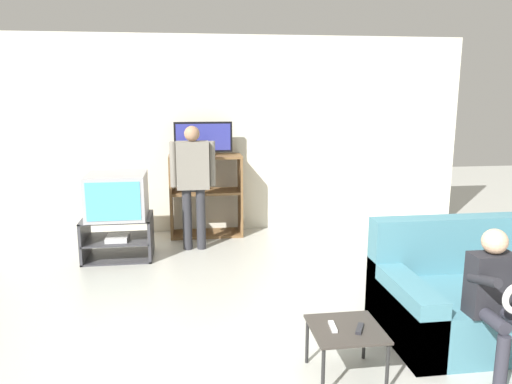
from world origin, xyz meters
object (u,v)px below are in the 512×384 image
(television_main, at_px, (117,196))
(person_seated_child, at_px, (497,293))
(remote_control_white, at_px, (333,327))
(couch, at_px, (478,299))
(media_shelf, at_px, (206,195))
(television_flat, at_px, (203,140))
(remote_control_black, at_px, (360,329))
(person_standing_adult, at_px, (193,176))
(snack_table, at_px, (346,333))
(tv_stand, at_px, (118,237))

(television_main, distance_m, person_seated_child, 3.96)
(remote_control_white, xyz_separation_m, couch, (1.33, 0.47, -0.09))
(media_shelf, height_order, television_flat, television_flat)
(remote_control_black, distance_m, person_seated_child, 0.94)
(remote_control_black, xyz_separation_m, person_seated_child, (0.92, -0.05, 0.22))
(media_shelf, distance_m, person_seated_child, 4.00)
(person_standing_adult, bearing_deg, snack_table, -71.96)
(snack_table, distance_m, couch, 1.33)
(media_shelf, relative_size, remote_control_black, 7.41)
(snack_table, bearing_deg, tv_stand, 123.74)
(remote_control_black, distance_m, couch, 1.28)
(television_flat, bearing_deg, remote_control_black, -76.12)
(television_main, distance_m, snack_table, 3.28)
(remote_control_black, relative_size, remote_control_white, 1.00)
(remote_control_white, relative_size, person_seated_child, 0.14)
(remote_control_black, bearing_deg, person_seated_child, 23.72)
(media_shelf, distance_m, snack_table, 3.58)
(person_standing_adult, bearing_deg, remote_control_black, -70.87)
(tv_stand, height_order, remote_control_white, tv_stand)
(snack_table, distance_m, remote_control_black, 0.10)
(person_standing_adult, bearing_deg, remote_control_white, -73.52)
(media_shelf, height_order, person_seated_child, media_shelf)
(media_shelf, relative_size, person_seated_child, 1.07)
(tv_stand, height_order, remote_control_black, tv_stand)
(media_shelf, height_order, remote_control_black, media_shelf)
(television_main, distance_m, remote_control_black, 3.36)
(tv_stand, height_order, person_standing_adult, person_standing_adult)
(television_main, distance_m, remote_control_white, 3.22)
(television_main, bearing_deg, remote_control_white, -57.58)
(television_main, height_order, person_seated_child, person_seated_child)
(television_main, relative_size, couch, 0.43)
(snack_table, bearing_deg, remote_control_black, -29.42)
(television_main, bearing_deg, television_flat, 38.23)
(tv_stand, bearing_deg, person_standing_adult, 12.23)
(couch, relative_size, person_standing_adult, 1.02)
(remote_control_white, distance_m, person_standing_adult, 3.08)
(remote_control_white, bearing_deg, remote_control_black, -12.57)
(television_main, relative_size, person_standing_adult, 0.44)
(remote_control_white, relative_size, person_standing_adult, 0.10)
(person_seated_child, bearing_deg, television_main, 134.94)
(tv_stand, xyz_separation_m, television_main, (0.01, -0.01, 0.49))
(television_main, relative_size, remote_control_black, 4.51)
(media_shelf, distance_m, remote_control_black, 3.64)
(tv_stand, xyz_separation_m, remote_control_white, (1.73, -2.72, 0.13))
(couch, distance_m, person_seated_child, 0.69)
(remote_control_white, height_order, person_standing_adult, person_standing_adult)
(person_standing_adult, bearing_deg, television_main, -166.66)
(snack_table, relative_size, remote_control_black, 3.24)
(remote_control_white, bearing_deg, person_standing_adult, 111.23)
(snack_table, bearing_deg, couch, 21.20)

